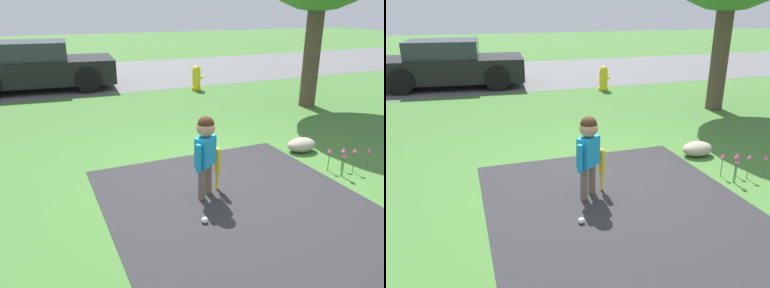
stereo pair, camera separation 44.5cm
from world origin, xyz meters
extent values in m
plane|color=#3D6B2D|center=(0.00, 0.00, 0.00)|extent=(60.00, 60.00, 0.00)
cube|color=#59595B|center=(0.00, 8.82, 0.00)|extent=(40.00, 6.00, 0.01)
cylinder|color=#6B5B4C|center=(-0.39, -0.35, 0.21)|extent=(0.09, 0.09, 0.42)
cylinder|color=#6B5B4C|center=(-0.25, -0.24, 0.21)|extent=(0.09, 0.09, 0.42)
cube|color=#198CC6|center=(-0.32, -0.30, 0.59)|extent=(0.31, 0.29, 0.36)
cylinder|color=#198CC6|center=(-0.46, -0.40, 0.56)|extent=(0.07, 0.07, 0.34)
cylinder|color=#198CC6|center=(-0.19, -0.19, 0.56)|extent=(0.07, 0.07, 0.34)
sphere|color=tan|center=(-0.32, -0.30, 0.88)|extent=(0.22, 0.22, 0.22)
sphere|color=#382314|center=(-0.32, -0.30, 0.92)|extent=(0.20, 0.20, 0.20)
sphere|color=yellow|center=(-0.11, -0.20, 0.02)|extent=(0.04, 0.04, 0.04)
cylinder|color=yellow|center=(-0.11, -0.20, 0.12)|extent=(0.03, 0.03, 0.24)
cylinder|color=yellow|center=(-0.11, -0.20, 0.38)|extent=(0.08, 0.08, 0.29)
sphere|color=yellow|center=(-0.11, -0.20, 0.53)|extent=(0.07, 0.07, 0.07)
sphere|color=white|center=(-0.59, -0.86, 0.04)|extent=(0.07, 0.07, 0.07)
cylinder|color=yellow|center=(2.11, 5.42, 0.28)|extent=(0.22, 0.22, 0.57)
sphere|color=yellow|center=(2.11, 5.42, 0.57)|extent=(0.21, 0.21, 0.21)
cylinder|color=yellow|center=(2.11, 5.42, 0.07)|extent=(0.28, 0.28, 0.05)
cylinder|color=yellow|center=(2.24, 5.42, 0.34)|extent=(0.10, 0.08, 0.08)
cube|color=black|center=(-1.82, 7.32, 0.51)|extent=(4.15, 2.26, 0.64)
cube|color=#2D333D|center=(-2.02, 7.34, 1.07)|extent=(2.06, 1.84, 0.48)
cylinder|color=black|center=(-0.51, 8.15, 0.34)|extent=(0.69, 0.24, 0.68)
cylinder|color=black|center=(-0.68, 6.25, 0.34)|extent=(0.69, 0.24, 0.68)
cylinder|color=black|center=(-2.97, 8.38, 0.34)|extent=(0.69, 0.24, 0.68)
cylinder|color=black|center=(-3.14, 6.48, 0.34)|extent=(0.69, 0.24, 0.68)
cylinder|color=#4C3D2D|center=(3.79, 2.81, 1.40)|extent=(0.37, 0.37, 2.79)
cylinder|color=#38702D|center=(1.60, -0.31, 0.14)|extent=(0.01, 0.01, 0.28)
cone|color=#E54C8C|center=(1.60, -0.31, 0.31)|extent=(0.06, 0.06, 0.06)
cylinder|color=#38702D|center=(1.89, -0.48, 0.15)|extent=(0.01, 0.01, 0.30)
cone|color=#E54C8C|center=(1.89, -0.48, 0.33)|extent=(0.06, 0.06, 0.06)
cylinder|color=#38702D|center=(1.65, -0.54, 0.14)|extent=(0.01, 0.01, 0.29)
cone|color=#E54C8C|center=(1.65, -0.54, 0.32)|extent=(0.06, 0.06, 0.06)
cylinder|color=#38702D|center=(1.82, -0.34, 0.13)|extent=(0.01, 0.01, 0.26)
cone|color=#E54C8C|center=(1.82, -0.34, 0.29)|extent=(0.06, 0.06, 0.06)
cylinder|color=#38702D|center=(1.64, -0.52, 0.18)|extent=(0.01, 0.01, 0.35)
cone|color=#E54C8C|center=(1.64, -0.52, 0.38)|extent=(0.06, 0.06, 0.06)
cylinder|color=#38702D|center=(2.22, -0.43, 0.11)|extent=(0.01, 0.01, 0.23)
cone|color=#E54C8C|center=(2.22, -0.43, 0.26)|extent=(0.06, 0.06, 0.06)
ellipsoid|color=#9E937F|center=(1.74, 0.45, 0.11)|extent=(0.48, 0.34, 0.22)
camera|label=1|loc=(-2.10, -4.01, 2.19)|focal=35.00mm
camera|label=2|loc=(-1.69, -4.16, 2.19)|focal=35.00mm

